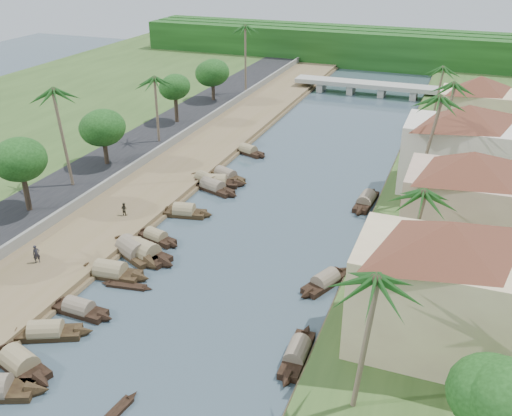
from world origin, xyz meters
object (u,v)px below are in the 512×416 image
(person_near, at_px, (36,254))
(sampan_1, at_px, (20,364))
(bridge, at_px, (367,86))
(building_near, at_px, (441,285))

(person_near, bearing_deg, sampan_1, -108.07)
(sampan_1, relative_size, person_near, 4.29)
(bridge, xyz_separation_m, person_near, (-16.48, -74.41, -0.03))
(bridge, relative_size, building_near, 1.89)
(building_near, relative_size, person_near, 8.34)
(bridge, xyz_separation_m, building_near, (18.99, -74.00, 4.66))
(sampan_1, bearing_deg, person_near, 142.29)
(bridge, height_order, sampan_1, bridge)
(bridge, bearing_deg, sampan_1, -95.78)
(sampan_1, height_order, person_near, person_near)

